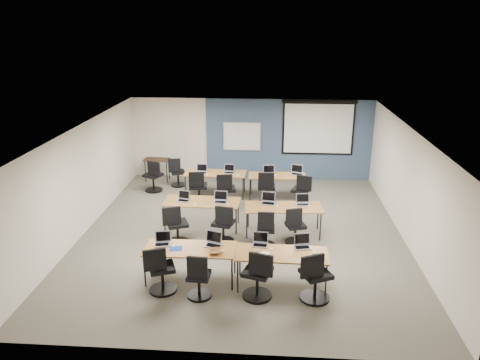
# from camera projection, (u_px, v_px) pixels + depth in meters

# --- Properties ---
(floor) EXTENTS (8.00, 9.00, 0.02)m
(floor) POSITION_uv_depth(u_px,v_px,m) (242.00, 234.00, 11.83)
(floor) COLOR #6B6354
(floor) RESTS_ON ground
(ceiling) EXTENTS (8.00, 9.00, 0.02)m
(ceiling) POSITION_uv_depth(u_px,v_px,m) (242.00, 129.00, 10.96)
(ceiling) COLOR white
(ceiling) RESTS_ON ground
(wall_back) EXTENTS (8.00, 0.04, 2.70)m
(wall_back) POSITION_uv_depth(u_px,v_px,m) (251.00, 139.00, 15.64)
(wall_back) COLOR beige
(wall_back) RESTS_ON ground
(wall_front) EXTENTS (8.00, 0.04, 2.70)m
(wall_front) POSITION_uv_depth(u_px,v_px,m) (223.00, 280.00, 7.15)
(wall_front) COLOR beige
(wall_front) RESTS_ON ground
(wall_left) EXTENTS (0.04, 9.00, 2.70)m
(wall_left) POSITION_uv_depth(u_px,v_px,m) (82.00, 180.00, 11.66)
(wall_left) COLOR beige
(wall_left) RESTS_ON ground
(wall_right) EXTENTS (0.04, 9.00, 2.70)m
(wall_right) POSITION_uv_depth(u_px,v_px,m) (409.00, 187.00, 11.13)
(wall_right) COLOR beige
(wall_right) RESTS_ON ground
(blue_accent_panel) EXTENTS (5.50, 0.04, 2.70)m
(blue_accent_panel) POSITION_uv_depth(u_px,v_px,m) (288.00, 140.00, 15.53)
(blue_accent_panel) COLOR #3D5977
(blue_accent_panel) RESTS_ON wall_back
(whiteboard) EXTENTS (1.28, 0.03, 0.98)m
(whiteboard) POSITION_uv_depth(u_px,v_px,m) (242.00, 137.00, 15.56)
(whiteboard) COLOR #A9ACAE
(whiteboard) RESTS_ON wall_back
(projector_screen) EXTENTS (2.40, 0.10, 1.82)m
(projector_screen) POSITION_uv_depth(u_px,v_px,m) (318.00, 125.00, 15.24)
(projector_screen) COLOR black
(projector_screen) RESTS_ON wall_back
(training_table_front_left) EXTENTS (1.88, 0.78, 0.73)m
(training_table_front_left) POSITION_uv_depth(u_px,v_px,m) (190.00, 250.00, 9.52)
(training_table_front_left) COLOR #905D37
(training_table_front_left) RESTS_ON floor
(training_table_front_right) EXTENTS (1.84, 0.77, 0.73)m
(training_table_front_right) POSITION_uv_depth(u_px,v_px,m) (282.00, 255.00, 9.31)
(training_table_front_right) COLOR #9D6C3D
(training_table_front_right) RESTS_ON floor
(training_table_mid_left) EXTENTS (1.94, 0.81, 0.73)m
(training_table_mid_left) POSITION_uv_depth(u_px,v_px,m) (202.00, 203.00, 11.98)
(training_table_mid_left) COLOR brown
(training_table_mid_left) RESTS_ON floor
(training_table_mid_right) EXTENTS (1.91, 0.80, 0.73)m
(training_table_mid_right) POSITION_uv_depth(u_px,v_px,m) (284.00, 208.00, 11.63)
(training_table_mid_right) COLOR brown
(training_table_mid_right) RESTS_ON floor
(training_table_back_left) EXTENTS (1.86, 0.77, 0.73)m
(training_table_back_left) POSITION_uv_depth(u_px,v_px,m) (215.00, 174.00, 14.21)
(training_table_back_left) COLOR brown
(training_table_back_left) RESTS_ON floor
(training_table_back_right) EXTENTS (1.71, 0.71, 0.73)m
(training_table_back_right) POSITION_uv_depth(u_px,v_px,m) (277.00, 177.00, 13.98)
(training_table_back_right) COLOR brown
(training_table_back_right) RESTS_ON floor
(laptop_0) EXTENTS (0.32, 0.28, 0.25)m
(laptop_0) POSITION_uv_depth(u_px,v_px,m) (162.00, 241.00, 9.66)
(laptop_0) COLOR #AEADBA
(laptop_0) RESTS_ON training_table_front_left
(mouse_0) EXTENTS (0.06, 0.09, 0.03)m
(mouse_0) POSITION_uv_depth(u_px,v_px,m) (174.00, 246.00, 9.57)
(mouse_0) COLOR white
(mouse_0) RESTS_ON training_table_front_left
(task_chair_0) EXTENTS (0.57, 0.54, 1.02)m
(task_chair_0) POSITION_uv_depth(u_px,v_px,m) (161.00, 273.00, 9.16)
(task_chair_0) COLOR black
(task_chair_0) RESTS_ON floor
(laptop_1) EXTENTS (0.35, 0.30, 0.27)m
(laptop_1) POSITION_uv_depth(u_px,v_px,m) (213.00, 242.00, 9.62)
(laptop_1) COLOR #AEAFBC
(laptop_1) RESTS_ON training_table_front_left
(mouse_1) EXTENTS (0.07, 0.09, 0.03)m
(mouse_1) POSITION_uv_depth(u_px,v_px,m) (222.00, 251.00, 9.36)
(mouse_1) COLOR white
(mouse_1) RESTS_ON training_table_front_left
(task_chair_1) EXTENTS (0.48, 0.48, 0.97)m
(task_chair_1) POSITION_uv_depth(u_px,v_px,m) (199.00, 280.00, 8.97)
(task_chair_1) COLOR black
(task_chair_1) RESTS_ON floor
(laptop_2) EXTENTS (0.32, 0.28, 0.25)m
(laptop_2) POSITION_uv_depth(u_px,v_px,m) (260.00, 242.00, 9.64)
(laptop_2) COLOR #B3B3B3
(laptop_2) RESTS_ON training_table_front_right
(mouse_2) EXTENTS (0.08, 0.11, 0.03)m
(mouse_2) POSITION_uv_depth(u_px,v_px,m) (271.00, 249.00, 9.44)
(mouse_2) COLOR white
(mouse_2) RESTS_ON training_table_front_right
(task_chair_2) EXTENTS (0.59, 0.58, 1.05)m
(task_chair_2) POSITION_uv_depth(u_px,v_px,m) (258.00, 278.00, 8.95)
(task_chair_2) COLOR black
(task_chair_2) RESTS_ON floor
(laptop_3) EXTENTS (0.34, 0.29, 0.26)m
(laptop_3) POSITION_uv_depth(u_px,v_px,m) (302.00, 244.00, 9.55)
(laptop_3) COLOR #B2B2BC
(laptop_3) RESTS_ON training_table_front_right
(mouse_3) EXTENTS (0.07, 0.11, 0.04)m
(mouse_3) POSITION_uv_depth(u_px,v_px,m) (314.00, 253.00, 9.29)
(mouse_3) COLOR white
(mouse_3) RESTS_ON training_table_front_right
(task_chair_3) EXTENTS (0.62, 0.58, 1.05)m
(task_chair_3) POSITION_uv_depth(u_px,v_px,m) (315.00, 280.00, 8.88)
(task_chair_3) COLOR black
(task_chair_3) RESTS_ON floor
(laptop_4) EXTENTS (0.31, 0.26, 0.24)m
(laptop_4) POSITION_uv_depth(u_px,v_px,m) (184.00, 198.00, 12.00)
(laptop_4) COLOR #B9B9B9
(laptop_4) RESTS_ON training_table_mid_left
(mouse_4) EXTENTS (0.06, 0.09, 0.03)m
(mouse_4) POSITION_uv_depth(u_px,v_px,m) (195.00, 205.00, 11.70)
(mouse_4) COLOR white
(mouse_4) RESTS_ON training_table_mid_left
(task_chair_4) EXTENTS (0.57, 0.54, 1.02)m
(task_chair_4) POSITION_uv_depth(u_px,v_px,m) (176.00, 228.00, 11.16)
(task_chair_4) COLOR black
(task_chair_4) RESTS_ON floor
(laptop_5) EXTENTS (0.35, 0.29, 0.26)m
(laptop_5) POSITION_uv_depth(u_px,v_px,m) (220.00, 199.00, 11.91)
(laptop_5) COLOR #B4B3BA
(laptop_5) RESTS_ON training_table_mid_left
(mouse_5) EXTENTS (0.08, 0.11, 0.03)m
(mouse_5) POSITION_uv_depth(u_px,v_px,m) (228.00, 204.00, 11.75)
(mouse_5) COLOR white
(mouse_5) RESTS_ON training_table_mid_left
(task_chair_5) EXTENTS (0.53, 0.53, 1.01)m
(task_chair_5) POSITION_uv_depth(u_px,v_px,m) (224.00, 227.00, 11.21)
(task_chair_5) COLOR black
(task_chair_5) RESTS_ON floor
(laptop_6) EXTENTS (0.36, 0.30, 0.27)m
(laptop_6) POSITION_uv_depth(u_px,v_px,m) (268.00, 201.00, 11.83)
(laptop_6) COLOR silver
(laptop_6) RESTS_ON training_table_mid_right
(mouse_6) EXTENTS (0.09, 0.12, 0.04)m
(mouse_6) POSITION_uv_depth(u_px,v_px,m) (277.00, 206.00, 11.64)
(mouse_6) COLOR white
(mouse_6) RESTS_ON training_table_mid_right
(task_chair_6) EXTENTS (0.47, 0.47, 0.96)m
(task_chair_6) POSITION_uv_depth(u_px,v_px,m) (266.00, 232.00, 11.01)
(task_chair_6) COLOR black
(task_chair_6) RESTS_ON floor
(laptop_7) EXTENTS (0.34, 0.29, 0.26)m
(laptop_7) POSITION_uv_depth(u_px,v_px,m) (303.00, 202.00, 11.75)
(laptop_7) COLOR #A8A8AF
(laptop_7) RESTS_ON training_table_mid_right
(mouse_7) EXTENTS (0.08, 0.10, 0.03)m
(mouse_7) POSITION_uv_depth(u_px,v_px,m) (309.00, 206.00, 11.63)
(mouse_7) COLOR white
(mouse_7) RESTS_ON training_table_mid_right
(task_chair_7) EXTENTS (0.49, 0.48, 0.97)m
(task_chair_7) POSITION_uv_depth(u_px,v_px,m) (295.00, 229.00, 11.18)
(task_chair_7) COLOR black
(task_chair_7) RESTS_ON floor
(laptop_8) EXTENTS (0.33, 0.28, 0.25)m
(laptop_8) POSITION_uv_depth(u_px,v_px,m) (202.00, 171.00, 14.19)
(laptop_8) COLOR beige
(laptop_8) RESTS_ON training_table_back_left
(mouse_8) EXTENTS (0.07, 0.11, 0.04)m
(mouse_8) POSITION_uv_depth(u_px,v_px,m) (207.00, 175.00, 13.99)
(mouse_8) COLOR white
(mouse_8) RESTS_ON training_table_back_left
(task_chair_8) EXTENTS (0.55, 0.55, 1.02)m
(task_chair_8) POSITION_uv_depth(u_px,v_px,m) (198.00, 190.00, 13.66)
(task_chair_8) COLOR black
(task_chair_8) RESTS_ON floor
(laptop_9) EXTENTS (0.32, 0.27, 0.24)m
(laptop_9) POSITION_uv_depth(u_px,v_px,m) (229.00, 171.00, 14.20)
(laptop_9) COLOR #A8A8AA
(laptop_9) RESTS_ON training_table_back_left
(mouse_9) EXTENTS (0.09, 0.12, 0.04)m
(mouse_9) POSITION_uv_depth(u_px,v_px,m) (238.00, 175.00, 13.92)
(mouse_9) COLOR white
(mouse_9) RESTS_ON training_table_back_left
(task_chair_9) EXTENTS (0.55, 0.55, 1.03)m
(task_chair_9) POSITION_uv_depth(u_px,v_px,m) (226.00, 193.00, 13.43)
(task_chair_9) COLOR black
(task_chair_9) RESTS_ON floor
(laptop_10) EXTENTS (0.35, 0.30, 0.27)m
(laptop_10) POSITION_uv_depth(u_px,v_px,m) (269.00, 172.00, 14.04)
(laptop_10) COLOR #BEBEBE
(laptop_10) RESTS_ON training_table_back_right
(mouse_10) EXTENTS (0.09, 0.11, 0.04)m
(mouse_10) POSITION_uv_depth(u_px,v_px,m) (276.00, 175.00, 13.91)
(mouse_10) COLOR white
(mouse_10) RESTS_ON training_table_back_right
(task_chair_10) EXTENTS (0.56, 0.56, 1.04)m
(task_chair_10) POSITION_uv_depth(u_px,v_px,m) (266.00, 191.00, 13.56)
(task_chair_10) COLOR black
(task_chair_10) RESTS_ON floor
(laptop_11) EXTENTS (0.36, 0.30, 0.27)m
(laptop_11) POSITION_uv_depth(u_px,v_px,m) (297.00, 172.00, 14.06)
(laptop_11) COLOR #B2B2B2
(laptop_11) RESTS_ON training_table_back_right
(mouse_11) EXTENTS (0.07, 0.11, 0.04)m
(mouse_11) POSITION_uv_depth(u_px,v_px,m) (302.00, 176.00, 13.83)
(mouse_11) COLOR white
(mouse_11) RESTS_ON training_table_back_right
(task_chair_11) EXTENTS (0.55, 0.53, 1.01)m
(task_chair_11) POSITION_uv_depth(u_px,v_px,m) (301.00, 194.00, 13.37)
(task_chair_11) COLOR black
(task_chair_11) RESTS_ON floor
(blue_mousepad) EXTENTS (0.27, 0.24, 0.01)m
(blue_mousepad) POSITION_uv_depth(u_px,v_px,m) (176.00, 248.00, 9.48)
(blue_mousepad) COLOR #0D309D
(blue_mousepad) RESTS_ON training_table_front_left
(snack_bowl) EXTENTS (0.38, 0.38, 0.08)m
(snack_bowl) POSITION_uv_depth(u_px,v_px,m) (215.00, 251.00, 9.30)
(snack_bowl) COLOR brown
(snack_bowl) RESTS_ON training_table_front_left
(snack_plate) EXTENTS (0.20, 0.20, 0.01)m
(snack_plate) POSITION_uv_depth(u_px,v_px,m) (265.00, 254.00, 9.26)
(snack_plate) COLOR white
(snack_plate) RESTS_ON training_table_front_right
(coffee_cup) EXTENTS (0.09, 0.09, 0.06)m
(coffee_cup) POSITION_uv_depth(u_px,v_px,m) (257.00, 252.00, 9.26)
(coffee_cup) COLOR beige
(coffee_cup) RESTS_ON snack_plate
(utility_table) EXTENTS (0.84, 0.47, 0.75)m
(utility_table) POSITION_uv_depth(u_px,v_px,m) (157.00, 162.00, 15.56)
(utility_table) COLOR black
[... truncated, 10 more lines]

